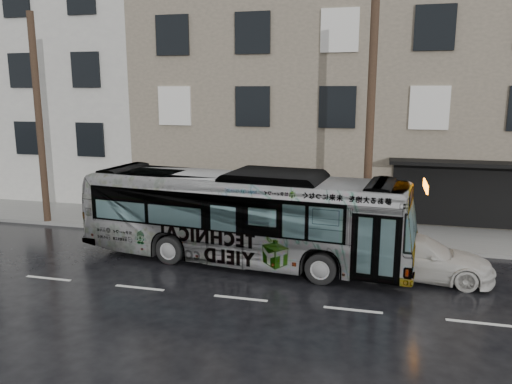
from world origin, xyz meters
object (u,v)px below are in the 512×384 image
Objects in this scene: utility_pole_front at (370,126)px; bus at (243,216)px; white_sedan at (417,256)px; utility_pole_rear at (39,120)px; sign_post at (396,215)px.

utility_pole_front reaches higher than bus.
white_sedan is at bearing -85.02° from bus.
utility_pole_rear reaches higher than white_sedan.
utility_pole_rear is at bearing 86.06° from white_sedan.
sign_post is (15.10, 0.00, -3.30)m from utility_pole_rear.
sign_post is at bearing 0.00° from utility_pole_rear.
utility_pole_front and utility_pole_rear have the same top height.
utility_pole_front is 3.48m from sign_post.
white_sedan is at bearing -77.32° from sign_post.
white_sedan is at bearing -57.91° from utility_pole_front.
white_sedan is (15.72, -2.74, -3.97)m from utility_pole_rear.
sign_post is 2.88m from white_sedan.
utility_pole_front reaches higher than sign_post.
utility_pole_front is at bearing 180.00° from sign_post.
bus is at bearing 94.72° from white_sedan.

